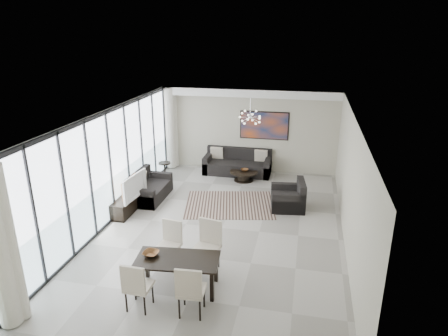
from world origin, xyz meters
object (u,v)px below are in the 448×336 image
(sofa_main, at_px, (238,165))
(tv_console, at_px, (128,204))
(coffee_table, at_px, (244,175))
(television, at_px, (131,186))
(dining_table, at_px, (177,263))

(sofa_main, relative_size, tv_console, 1.61)
(coffee_table, xyz_separation_m, sofa_main, (-0.33, 0.66, 0.10))
(television, height_order, dining_table, television)
(tv_console, relative_size, television, 1.23)
(tv_console, bearing_deg, television, -17.47)
(television, bearing_deg, coffee_table, -34.97)
(dining_table, bearing_deg, tv_console, 129.07)
(television, distance_m, dining_table, 3.77)
(coffee_table, relative_size, television, 0.79)
(tv_console, xyz_separation_m, dining_table, (2.46, -3.03, 0.35))
(sofa_main, distance_m, television, 4.36)
(sofa_main, height_order, tv_console, sofa_main)
(sofa_main, distance_m, tv_console, 4.38)
(coffee_table, bearing_deg, tv_console, -132.66)
(sofa_main, height_order, television, television)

